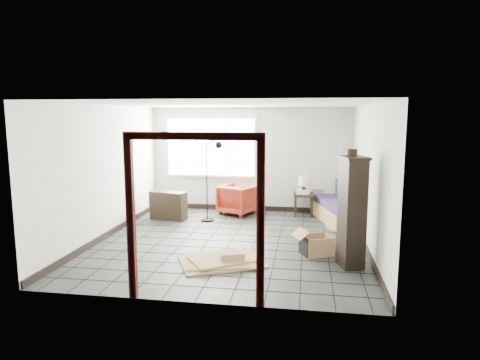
% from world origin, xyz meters
% --- Properties ---
extents(ground, '(5.50, 5.50, 0.00)m').
position_xyz_m(ground, '(0.00, 0.00, 0.00)').
color(ground, black).
rests_on(ground, ground).
extents(room_shell, '(5.02, 5.52, 2.61)m').
position_xyz_m(room_shell, '(0.00, 0.03, 1.68)').
color(room_shell, '#ABAFA8').
rests_on(room_shell, ground).
extents(window_panel, '(2.32, 0.08, 1.52)m').
position_xyz_m(window_panel, '(-1.00, 2.70, 1.60)').
color(window_panel, silver).
rests_on(window_panel, ground).
extents(doorway_trim, '(1.80, 0.08, 2.20)m').
position_xyz_m(doorway_trim, '(0.00, -2.70, 1.38)').
color(doorway_trim, '#3E0E0E').
rests_on(doorway_trim, ground).
extents(futon_sofa, '(1.23, 2.10, 0.87)m').
position_xyz_m(futon_sofa, '(2.21, 1.89, 0.32)').
color(futon_sofa, '#9E7547').
rests_on(futon_sofa, ground).
extents(armchair, '(0.99, 0.97, 0.79)m').
position_xyz_m(armchair, '(-0.25, 2.30, 0.39)').
color(armchair, maroon).
rests_on(armchair, ground).
extents(side_table, '(0.51, 0.51, 0.54)m').
position_xyz_m(side_table, '(1.35, 2.40, 0.44)').
color(side_table, black).
rests_on(side_table, ground).
extents(table_lamp, '(0.35, 0.35, 0.42)m').
position_xyz_m(table_lamp, '(1.34, 2.34, 0.83)').
color(table_lamp, black).
rests_on(table_lamp, side_table).
extents(projector, '(0.32, 0.25, 0.11)m').
position_xyz_m(projector, '(1.33, 2.36, 0.59)').
color(projector, silver).
rests_on(projector, side_table).
extents(floor_lamp, '(0.56, 0.35, 1.91)m').
position_xyz_m(floor_lamp, '(-0.69, 1.48, 1.02)').
color(floor_lamp, black).
rests_on(floor_lamp, ground).
extents(console_shelf, '(0.88, 0.48, 0.65)m').
position_xyz_m(console_shelf, '(-1.75, 1.51, 0.33)').
color(console_shelf, black).
rests_on(console_shelf, ground).
extents(tall_shelf, '(0.49, 0.57, 1.77)m').
position_xyz_m(tall_shelf, '(2.12, -1.04, 0.90)').
color(tall_shelf, black).
rests_on(tall_shelf, ground).
extents(pot, '(0.20, 0.20, 0.11)m').
position_xyz_m(pot, '(2.10, -1.02, 1.83)').
color(pot, black).
rests_on(pot, tall_shelf).
extents(open_box, '(0.90, 0.69, 0.46)m').
position_xyz_m(open_box, '(1.60, -0.53, 0.17)').
color(open_box, '#987049').
rests_on(open_box, ground).
extents(cardboard_pile, '(1.59, 1.40, 0.19)m').
position_xyz_m(cardboard_pile, '(0.08, -1.22, 0.05)').
color(cardboard_pile, '#987049').
rests_on(cardboard_pile, ground).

